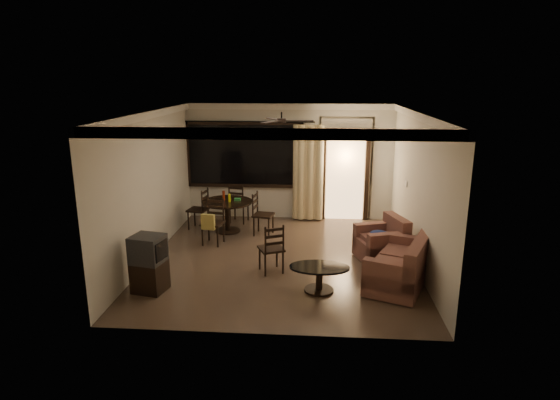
# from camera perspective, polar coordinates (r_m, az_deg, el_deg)

# --- Properties ---
(ground) EXTENTS (5.50, 5.50, 0.00)m
(ground) POSITION_cam_1_polar(r_m,az_deg,el_deg) (9.12, 0.18, -7.16)
(ground) COLOR #7F6651
(ground) RESTS_ON ground
(room_shell) EXTENTS (5.50, 6.70, 5.50)m
(room_shell) POSITION_cam_1_polar(r_m,az_deg,el_deg) (10.33, 4.19, 5.97)
(room_shell) COLOR beige
(room_shell) RESTS_ON ground
(dining_table) EXTENTS (1.14, 1.14, 0.93)m
(dining_table) POSITION_cam_1_polar(r_m,az_deg,el_deg) (10.58, -6.44, -0.91)
(dining_table) COLOR black
(dining_table) RESTS_ON ground
(dining_chair_west) EXTENTS (0.49, 0.49, 0.95)m
(dining_chair_west) POSITION_cam_1_polar(r_m,az_deg,el_deg) (10.95, -9.88, -2.02)
(dining_chair_west) COLOR black
(dining_chair_west) RESTS_ON ground
(dining_chair_east) EXTENTS (0.49, 0.49, 0.95)m
(dining_chair_east) POSITION_cam_1_polar(r_m,az_deg,el_deg) (10.39, -2.10, -2.72)
(dining_chair_east) COLOR black
(dining_chair_east) RESTS_ON ground
(dining_chair_south) EXTENTS (0.49, 0.54, 0.95)m
(dining_chair_south) POSITION_cam_1_polar(r_m,az_deg,el_deg) (9.89, -8.20, -3.64)
(dining_chair_south) COLOR black
(dining_chair_south) RESTS_ON ground
(dining_chair_north) EXTENTS (0.49, 0.49, 0.95)m
(dining_chair_north) POSITION_cam_1_polar(r_m,az_deg,el_deg) (11.31, -5.03, -1.30)
(dining_chair_north) COLOR black
(dining_chair_north) RESTS_ON ground
(tv_cabinet) EXTENTS (0.58, 0.54, 0.95)m
(tv_cabinet) POSITION_cam_1_polar(r_m,az_deg,el_deg) (7.94, -15.68, -7.45)
(tv_cabinet) COLOR black
(tv_cabinet) RESTS_ON ground
(sofa) EXTENTS (1.36, 1.75, 0.83)m
(sofa) POSITION_cam_1_polar(r_m,az_deg,el_deg) (8.16, 14.70, -7.87)
(sofa) COLOR #4E2524
(sofa) RESTS_ON ground
(armchair) EXTENTS (1.03, 1.03, 0.83)m
(armchair) POSITION_cam_1_polar(r_m,az_deg,el_deg) (9.17, 12.48, -5.12)
(armchair) COLOR #4E2524
(armchair) RESTS_ON ground
(coffee_table) EXTENTS (0.98, 0.59, 0.43)m
(coffee_table) POSITION_cam_1_polar(r_m,az_deg,el_deg) (7.74, 4.81, -9.05)
(coffee_table) COLOR black
(coffee_table) RESTS_ON ground
(side_chair) EXTENTS (0.54, 0.54, 0.92)m
(side_chair) POSITION_cam_1_polar(r_m,az_deg,el_deg) (8.44, -1.05, -7.02)
(side_chair) COLOR black
(side_chair) RESTS_ON ground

